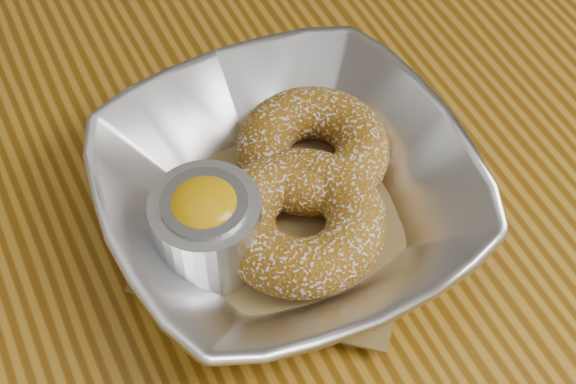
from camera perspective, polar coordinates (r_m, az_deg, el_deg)
name	(u,v)px	position (r m, az deg, el deg)	size (l,w,h in m)	color
serving_bowl	(288,197)	(0.50, 0.00, -0.31)	(0.21, 0.21, 0.05)	silver
parchment	(288,214)	(0.51, 0.00, -1.41)	(0.14, 0.14, 0.00)	olive
donut_back	(313,150)	(0.52, 1.60, 2.75)	(0.09, 0.09, 0.03)	#915B12
donut_front	(301,221)	(0.48, 0.84, -1.90)	(0.09, 0.09, 0.03)	#915B12
ramekin	(207,226)	(0.47, -5.26, -2.19)	(0.06, 0.06, 0.05)	silver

